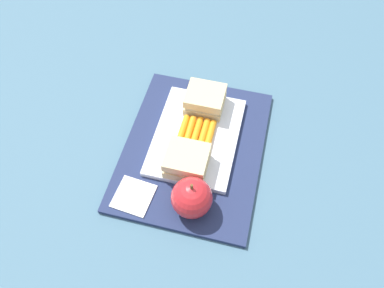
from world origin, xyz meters
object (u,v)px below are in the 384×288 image
Objects in this scene: apple at (192,198)px; paper_napkin at (134,196)px; food_tray at (196,136)px; carrot_sticks_bundle at (196,133)px; sandwich_half_left at (205,100)px; sandwich_half_right at (187,161)px.

apple reaches higher than paper_napkin.
food_tray is 3.29× the size of paper_napkin.
apple reaches higher than carrot_sticks_bundle.
sandwich_half_left is at bearing 179.92° from carrot_sticks_bundle.
sandwich_half_left reaches higher than food_tray.
paper_napkin is at bearing -19.44° from sandwich_half_left.
apple is 1.24× the size of paper_napkin.
apple reaches higher than sandwich_half_left.
sandwich_half_right reaches higher than paper_napkin.
sandwich_half_left reaches higher than paper_napkin.
apple is at bearing 93.41° from paper_napkin.
food_tray is 2.65× the size of apple.
paper_napkin is (0.16, -0.08, -0.00)m from food_tray.
sandwich_half_right reaches higher than carrot_sticks_bundle.
food_tray is 2.95× the size of carrot_sticks_bundle.
food_tray is at bearing 172.38° from carrot_sticks_bundle.
sandwich_half_right is at bearing 0.00° from food_tray.
apple is (0.15, 0.03, 0.02)m from carrot_sticks_bundle.
food_tray is at bearing 152.30° from paper_napkin.
carrot_sticks_bundle is 0.90× the size of apple.
apple is 0.12m from paper_napkin.
carrot_sticks_bundle reaches higher than food_tray.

